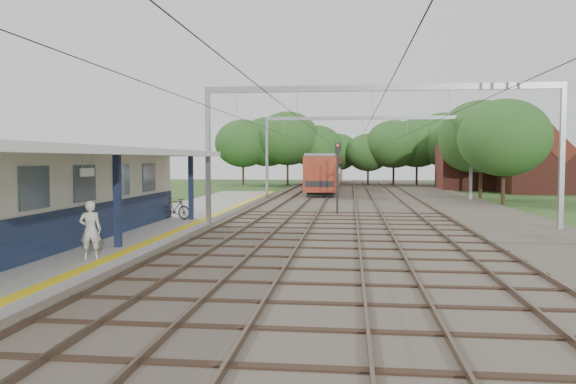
{
  "coord_description": "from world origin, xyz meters",
  "views": [
    {
      "loc": [
        2.14,
        -12.62,
        3.4
      ],
      "look_at": [
        -1.28,
        17.98,
        1.6
      ],
      "focal_mm": 35.0,
      "sensor_mm": 36.0,
      "label": 1
    }
  ],
  "objects_px": {
    "bicycle": "(175,208)",
    "train": "(328,170)",
    "person": "(90,230)",
    "signal_post": "(337,170)"
  },
  "relations": [
    {
      "from": "person",
      "to": "train",
      "type": "distance_m",
      "value": 49.91
    },
    {
      "from": "person",
      "to": "bicycle",
      "type": "height_order",
      "value": "person"
    },
    {
      "from": "person",
      "to": "train",
      "type": "relative_size",
      "value": 0.05
    },
    {
      "from": "bicycle",
      "to": "signal_post",
      "type": "distance_m",
      "value": 10.49
    },
    {
      "from": "signal_post",
      "to": "bicycle",
      "type": "bearing_deg",
      "value": -160.46
    },
    {
      "from": "signal_post",
      "to": "train",
      "type": "bearing_deg",
      "value": 74.51
    },
    {
      "from": "bicycle",
      "to": "train",
      "type": "relative_size",
      "value": 0.05
    },
    {
      "from": "bicycle",
      "to": "signal_post",
      "type": "height_order",
      "value": "signal_post"
    },
    {
      "from": "bicycle",
      "to": "train",
      "type": "xyz_separation_m",
      "value": [
        6.25,
        38.24,
        1.23
      ]
    },
    {
      "from": "person",
      "to": "signal_post",
      "type": "height_order",
      "value": "signal_post"
    }
  ]
}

